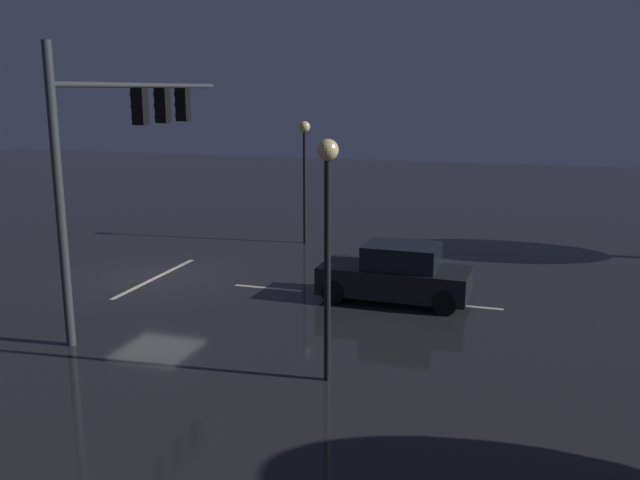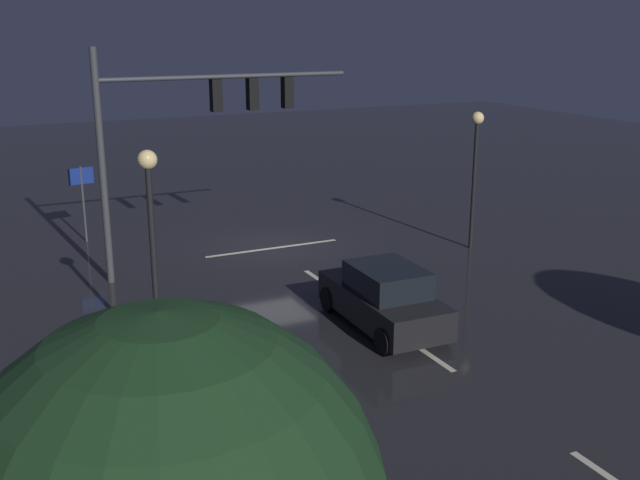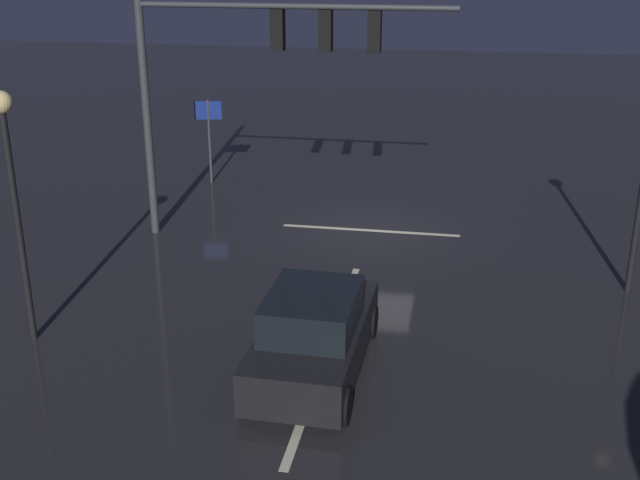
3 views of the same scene
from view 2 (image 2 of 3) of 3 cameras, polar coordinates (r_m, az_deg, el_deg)
name	(u,v)px [view 2 (image 2 of 3)]	position (r m, az deg, el deg)	size (l,w,h in m)	color
ground_plane	(272,248)	(27.13, -3.62, -0.60)	(80.00, 80.00, 0.00)	#232326
traffic_signal_assembly	(194,118)	(24.01, -9.49, 9.06)	(8.16, 0.47, 7.10)	#383A3D
lane_dash_far	(321,281)	(23.64, 0.05, -3.09)	(2.20, 0.16, 0.01)	beige
lane_dash_mid	(427,353)	(18.79, 8.10, -8.46)	(2.20, 0.16, 0.01)	beige
stop_bar	(273,248)	(27.08, -3.58, -0.61)	(5.00, 0.16, 0.01)	beige
car_approaching	(384,298)	(19.97, 4.84, -4.38)	(1.99, 4.40, 1.70)	black
street_lamp_left_kerb	(476,153)	(26.86, 11.64, 6.41)	(0.44, 0.44, 4.85)	black
street_lamp_right_kerb	(151,218)	(17.30, -12.62, 1.65)	(0.44, 0.44, 5.09)	black
route_sign	(82,188)	(28.68, -17.50, 3.78)	(0.90, 0.22, 2.81)	#383A3D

